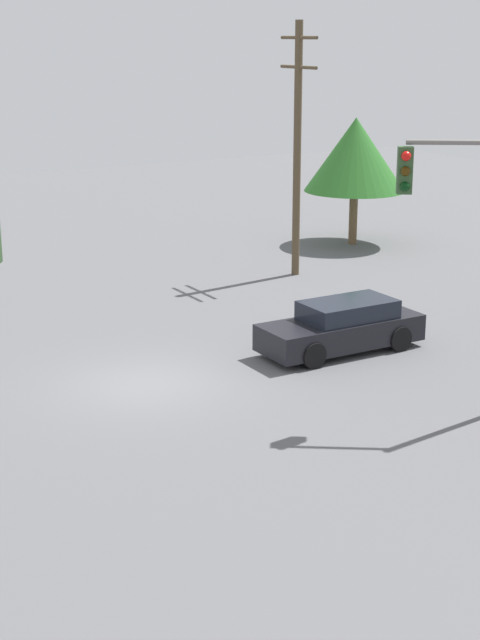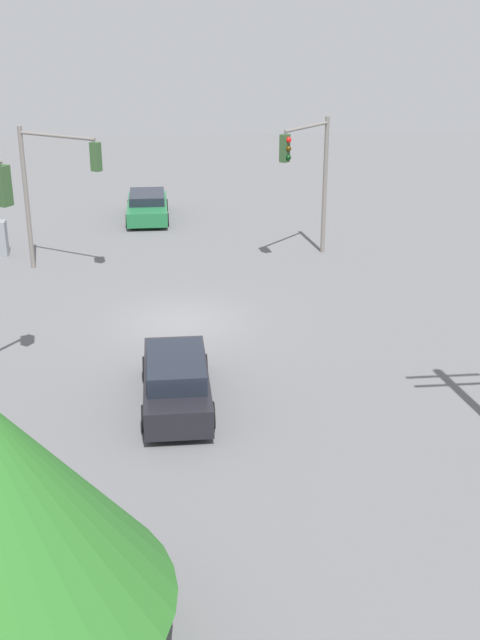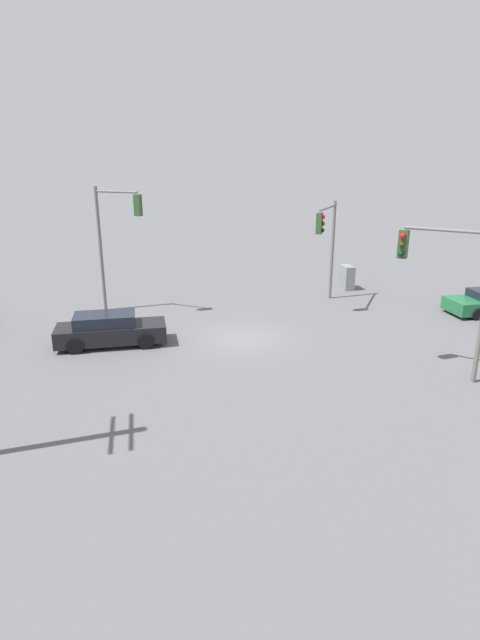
# 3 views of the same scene
# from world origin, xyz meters

# --- Properties ---
(ground_plane) EXTENTS (80.00, 80.00, 0.00)m
(ground_plane) POSITION_xyz_m (0.00, 0.00, 0.00)
(ground_plane) COLOR #5B5B5E
(sedan_dark) EXTENTS (1.84, 4.76, 1.45)m
(sedan_dark) POSITION_xyz_m (0.30, 5.98, 0.71)
(sedan_dark) COLOR black
(sedan_dark) RESTS_ON ground_plane
(traffic_signal_aux) EXTENTS (1.70, 2.39, 6.59)m
(traffic_signal_aux) POSITION_xyz_m (5.41, 5.67, 4.42)
(traffic_signal_aux) COLOR slate
(traffic_signal_aux) RESTS_ON ground_plane
(utility_pole_tall) EXTENTS (2.20, 0.28, 9.10)m
(utility_pole_tall) POSITION_xyz_m (-8.05, 9.92, 4.83)
(utility_pole_tall) COLOR brown
(utility_pole_tall) RESTS_ON ground_plane
(tree_corner) EXTENTS (4.24, 4.24, 5.32)m
(tree_corner) POSITION_xyz_m (-11.42, 15.08, 3.78)
(tree_corner) COLOR brown
(tree_corner) RESTS_ON ground_plane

